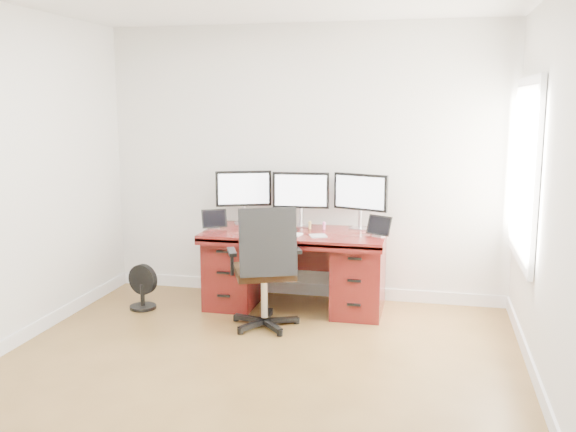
% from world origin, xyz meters
% --- Properties ---
extents(ground, '(4.50, 4.50, 0.00)m').
position_xyz_m(ground, '(0.00, 0.00, 0.00)').
color(ground, brown).
rests_on(ground, ground).
extents(back_wall, '(4.00, 0.10, 2.70)m').
position_xyz_m(back_wall, '(0.00, 2.25, 1.35)').
color(back_wall, silver).
rests_on(back_wall, ground).
extents(right_wall, '(0.10, 4.50, 2.70)m').
position_xyz_m(right_wall, '(2.00, 0.11, 1.35)').
color(right_wall, silver).
rests_on(right_wall, ground).
extents(desk, '(1.70, 0.80, 0.75)m').
position_xyz_m(desk, '(0.00, 1.83, 0.40)').
color(desk, '#561311').
rests_on(desk, ground).
extents(office_chair, '(0.76, 0.76, 1.09)m').
position_xyz_m(office_chair, '(-0.13, 1.20, 0.36)').
color(office_chair, black).
rests_on(office_chair, ground).
extents(floor_fan, '(0.30, 0.25, 0.43)m').
position_xyz_m(floor_fan, '(-1.42, 1.46, 0.21)').
color(floor_fan, black).
rests_on(floor_fan, ground).
extents(monitor_left, '(0.52, 0.24, 0.53)m').
position_xyz_m(monitor_left, '(-0.58, 2.07, 1.09)').
color(monitor_left, silver).
rests_on(monitor_left, desk).
extents(monitor_center, '(0.55, 0.15, 0.53)m').
position_xyz_m(monitor_center, '(0.00, 2.07, 1.09)').
color(monitor_center, silver).
rests_on(monitor_center, desk).
extents(monitor_right, '(0.53, 0.22, 0.53)m').
position_xyz_m(monitor_right, '(0.58, 2.07, 1.09)').
color(monitor_right, silver).
rests_on(monitor_right, desk).
extents(tablet_left, '(0.24, 0.18, 0.19)m').
position_xyz_m(tablet_left, '(-0.78, 1.75, 0.84)').
color(tablet_left, silver).
rests_on(tablet_left, desk).
extents(tablet_right, '(0.24, 0.17, 0.19)m').
position_xyz_m(tablet_right, '(0.79, 1.75, 0.84)').
color(tablet_right, silver).
rests_on(tablet_right, desk).
extents(keyboard, '(0.31, 0.19, 0.01)m').
position_xyz_m(keyboard, '(-0.05, 1.65, 0.76)').
color(keyboard, white).
rests_on(keyboard, desk).
extents(trackpad, '(0.19, 0.19, 0.01)m').
position_xyz_m(trackpad, '(0.25, 1.63, 0.76)').
color(trackpad, '#B5B8BD').
rests_on(trackpad, desk).
extents(drawing_tablet, '(0.27, 0.22, 0.01)m').
position_xyz_m(drawing_tablet, '(-0.21, 1.61, 0.76)').
color(drawing_tablet, black).
rests_on(drawing_tablet, desk).
extents(phone, '(0.15, 0.10, 0.01)m').
position_xyz_m(phone, '(-0.04, 1.82, 0.76)').
color(phone, black).
rests_on(phone, desk).
extents(figurine_blue, '(0.03, 0.03, 0.08)m').
position_xyz_m(figurine_blue, '(-0.38, 1.95, 0.79)').
color(figurine_blue, '#6A7BED').
rests_on(figurine_blue, desk).
extents(figurine_brown, '(0.03, 0.03, 0.08)m').
position_xyz_m(figurine_brown, '(-0.22, 1.95, 0.79)').
color(figurine_brown, brown).
rests_on(figurine_brown, desk).
extents(figurine_purple, '(0.03, 0.03, 0.08)m').
position_xyz_m(figurine_purple, '(-0.12, 1.95, 0.79)').
color(figurine_purple, '#986ADA').
rests_on(figurine_purple, desk).
extents(figurine_yellow, '(0.03, 0.03, 0.08)m').
position_xyz_m(figurine_yellow, '(0.11, 1.95, 0.79)').
color(figurine_yellow, tan).
rests_on(figurine_yellow, desk).
extents(figurine_pink, '(0.03, 0.03, 0.08)m').
position_xyz_m(figurine_pink, '(0.25, 1.95, 0.79)').
color(figurine_pink, pink).
rests_on(figurine_pink, desk).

